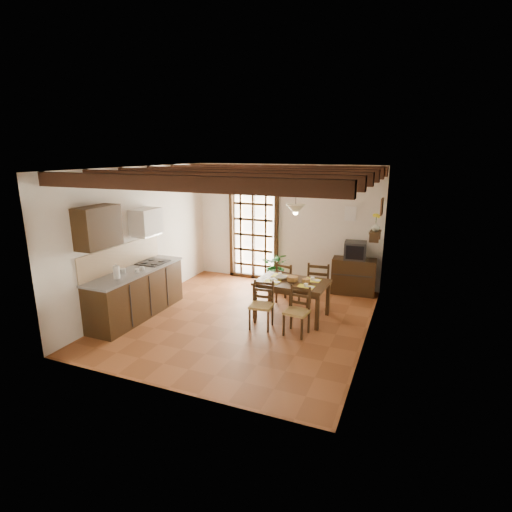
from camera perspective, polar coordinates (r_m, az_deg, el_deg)
The scene contains 25 objects.
ground_plane at distance 7.66m, azimuth -1.85°, elevation -8.99°, with size 5.00×5.00×0.00m, color brown.
room_shell at distance 7.13m, azimuth -1.97°, elevation 4.51°, with size 4.52×5.02×2.81m.
ceiling_beams at distance 7.03m, azimuth -2.03°, elevation 11.54°, with size 4.50×4.34×0.20m.
french_door at distance 9.76m, azimuth -0.36°, elevation 3.48°, with size 1.26×0.11×2.32m.
kitchen_counter at distance 7.98m, azimuth -16.66°, elevation -4.97°, with size 0.64×2.25×1.38m.
upper_cabinet at distance 7.21m, azimuth -21.66°, elevation 3.86°, with size 0.35×0.80×0.70m, color black.
range_hood at distance 8.15m, azimuth -15.43°, elevation 4.69°, with size 0.38×0.60×0.54m.
counter_items at distance 7.91m, azimuth -16.51°, elevation -1.46°, with size 0.50×1.43×0.25m.
dining_table at distance 7.57m, azimuth 5.18°, elevation -4.27°, with size 1.36×0.90×0.72m.
chair_near_left at distance 7.22m, azimuth 0.79°, elevation -8.22°, with size 0.43×0.41×0.85m.
chair_near_right at distance 7.00m, azimuth 5.83°, elevation -9.07°, with size 0.43×0.41×0.84m.
chair_far_left at distance 8.39m, azimuth 4.52°, elevation -4.85°, with size 0.50×0.49×0.88m.
chair_far_right at distance 8.19m, azimuth 8.92°, elevation -5.27°, with size 0.49×0.47×0.97m.
table_setting at distance 7.54m, azimuth 5.20°, elevation -3.64°, with size 0.96×0.64×0.09m.
table_bowl at distance 7.65m, azimuth 3.65°, elevation -3.09°, with size 0.22×0.22×0.05m, color white.
sideboard at distance 9.11m, azimuth 13.77°, elevation -2.83°, with size 0.94×0.42×0.80m, color black.
crt_tv at distance 8.95m, azimuth 13.99°, elevation 0.76°, with size 0.50×0.47×0.39m.
fuse_box at distance 9.08m, azimuth 13.32°, elevation 5.91°, with size 0.25×0.03×0.32m, color white.
plant_pot at distance 9.25m, azimuth 2.94°, elevation -4.02°, with size 0.37×0.37×0.23m, color maroon.
potted_plant at distance 9.11m, azimuth 2.98°, elevation -1.28°, with size 1.64×1.41×1.83m, color #144C19.
wall_shelf at distance 8.18m, azimuth 16.65°, elevation 3.05°, with size 0.20×0.42×0.20m.
shelf_vase at distance 8.16m, azimuth 16.73°, elevation 4.01°, with size 0.15×0.15×0.15m, color #B2BFB2.
shelf_flowers at distance 8.12m, azimuth 16.83°, elevation 5.45°, with size 0.14×0.14×0.36m.
framed_picture at distance 8.09m, azimuth 17.52°, elevation 6.74°, with size 0.03×0.32×0.32m.
pendant_lamp at distance 7.32m, azimuth 5.68°, elevation 6.79°, with size 0.36×0.36×0.84m.
Camera 1 is at (2.87, -6.40, 3.08)m, focal length 28.00 mm.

